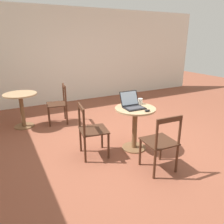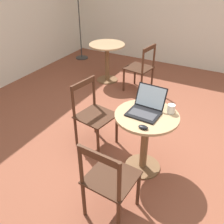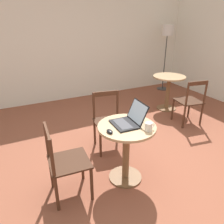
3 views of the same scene
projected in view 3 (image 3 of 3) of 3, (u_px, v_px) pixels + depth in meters
The scene contains 12 objects.
ground_plane at pixel (143, 169), 2.98m from camera, with size 16.00×16.00×0.00m, color brown.
wall_back at pixel (68, 43), 5.08m from camera, with size 9.40×0.06×2.70m.
cafe_table_near at pixel (126, 141), 2.61m from camera, with size 0.69×0.69×0.75m.
cafe_table_mid at pixel (168, 85), 4.73m from camera, with size 0.69×0.69×0.75m.
chair_near_left at pixel (65, 162), 2.39m from camera, with size 0.46×0.46×0.88m.
chair_near_back at pixel (109, 121), 3.33m from camera, with size 0.50×0.50×0.88m.
chair_mid_front at pixel (190, 102), 4.09m from camera, with size 0.49×0.49×0.88m.
floor_lamp at pixel (167, 35), 5.69m from camera, with size 0.30×0.30×1.73m.
laptop at pixel (128, 120), 2.55m from camera, with size 0.37×0.35×0.25m.
mouse at pixel (110, 131), 2.37m from camera, with size 0.06×0.10×0.03m.
mug at pixel (149, 127), 2.41m from camera, with size 0.12×0.08×0.10m.
drinking_glass at pixel (141, 117), 2.65m from camera, with size 0.06×0.06×0.10m.
Camera 3 is at (-1.45, -1.97, 1.91)m, focal length 35.00 mm.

